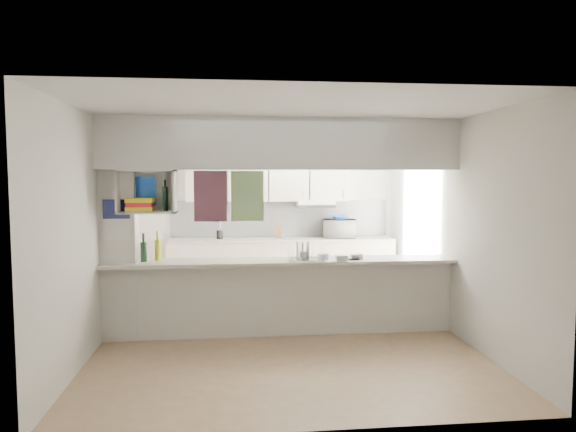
{
  "coord_description": "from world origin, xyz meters",
  "views": [
    {
      "loc": [
        -0.57,
        -6.09,
        1.92
      ],
      "look_at": [
        0.13,
        0.5,
        1.41
      ],
      "focal_mm": 32.0,
      "sensor_mm": 36.0,
      "label": 1
    }
  ],
  "objects": [
    {
      "name": "floor",
      "position": [
        0.0,
        0.0,
        0.0
      ],
      "size": [
        4.8,
        4.8,
        0.0
      ],
      "primitive_type": "plane",
      "color": "#967457",
      "rests_on": "ground"
    },
    {
      "name": "ceiling",
      "position": [
        0.0,
        0.0,
        2.6
      ],
      "size": [
        4.8,
        4.8,
        0.0
      ],
      "primitive_type": "plane",
      "color": "white",
      "rests_on": "wall_back"
    },
    {
      "name": "wall_back",
      "position": [
        0.0,
        2.4,
        1.3
      ],
      "size": [
        4.2,
        0.0,
        4.2
      ],
      "primitive_type": "plane",
      "rotation": [
        1.57,
        0.0,
        0.0
      ],
      "color": "silver",
      "rests_on": "floor"
    },
    {
      "name": "wall_left",
      "position": [
        -2.1,
        0.0,
        1.3
      ],
      "size": [
        0.0,
        4.8,
        4.8
      ],
      "primitive_type": "plane",
      "rotation": [
        1.57,
        0.0,
        1.57
      ],
      "color": "silver",
      "rests_on": "floor"
    },
    {
      "name": "wall_right",
      "position": [
        2.1,
        0.0,
        1.3
      ],
      "size": [
        0.0,
        4.8,
        4.8
      ],
      "primitive_type": "plane",
      "rotation": [
        1.57,
        0.0,
        -1.57
      ],
      "color": "silver",
      "rests_on": "floor"
    },
    {
      "name": "servery_partition",
      "position": [
        -0.17,
        0.0,
        1.66
      ],
      "size": [
        4.2,
        0.5,
        2.6
      ],
      "color": "silver",
      "rests_on": "floor"
    },
    {
      "name": "cubby_shelf",
      "position": [
        -1.57,
        -0.06,
        1.71
      ],
      "size": [
        0.65,
        0.35,
        0.5
      ],
      "color": "white",
      "rests_on": "bulkhead"
    },
    {
      "name": "kitchen_run",
      "position": [
        0.16,
        2.14,
        0.83
      ],
      "size": [
        3.6,
        0.63,
        2.24
      ],
      "color": "beige",
      "rests_on": "floor"
    },
    {
      "name": "microwave",
      "position": [
        1.16,
        2.13,
        1.07
      ],
      "size": [
        0.59,
        0.45,
        0.3
      ],
      "primitive_type": "imported",
      "rotation": [
        0.0,
        0.0,
        2.97
      ],
      "color": "white",
      "rests_on": "bench_top"
    },
    {
      "name": "bowl",
      "position": [
        1.16,
        2.1,
        1.25
      ],
      "size": [
        0.27,
        0.27,
        0.07
      ],
      "primitive_type": "imported",
      "color": "#0E3C9A",
      "rests_on": "microwave"
    },
    {
      "name": "dish_rack",
      "position": [
        0.29,
        -0.05,
        1.01
      ],
      "size": [
        0.44,
        0.34,
        0.23
      ],
      "rotation": [
        0.0,
        0.0,
        -0.05
      ],
      "color": "silver",
      "rests_on": "breakfast_bar"
    },
    {
      "name": "cup",
      "position": [
        0.27,
        -0.06,
        0.98
      ],
      "size": [
        0.13,
        0.13,
        0.09
      ],
      "primitive_type": "imported",
      "rotation": [
        0.0,
        0.0,
        -0.16
      ],
      "color": "white",
      "rests_on": "dish_rack"
    },
    {
      "name": "wine_bottles",
      "position": [
        -1.55,
        0.06,
        1.05
      ],
      "size": [
        0.22,
        0.15,
        0.36
      ],
      "color": "black",
      "rests_on": "breakfast_bar"
    },
    {
      "name": "plastic_tubs",
      "position": [
        0.68,
        -0.06,
        0.95
      ],
      "size": [
        0.55,
        0.22,
        0.07
      ],
      "color": "silver",
      "rests_on": "breakfast_bar"
    },
    {
      "name": "utensil_jar",
      "position": [
        -0.8,
        2.15,
        0.99
      ],
      "size": [
        0.1,
        0.1,
        0.14
      ],
      "primitive_type": "cylinder",
      "color": "black",
      "rests_on": "bench_top"
    },
    {
      "name": "knife_block",
      "position": [
        0.16,
        2.18,
        1.02
      ],
      "size": [
        0.1,
        0.08,
        0.19
      ],
      "primitive_type": "cube",
      "rotation": [
        0.0,
        0.0,
        -0.07
      ],
      "color": "#59321E",
      "rests_on": "bench_top"
    }
  ]
}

